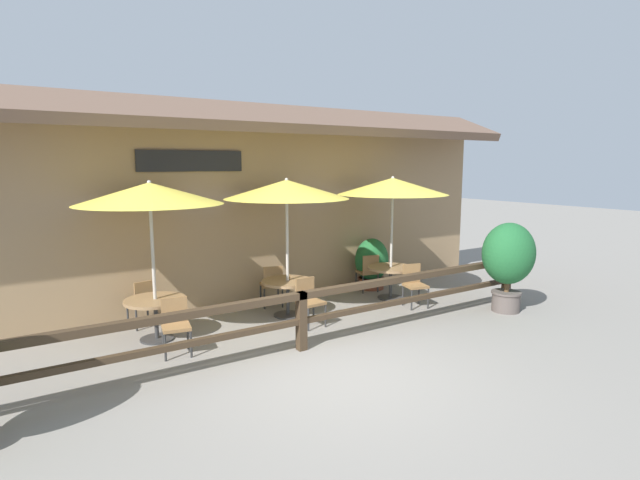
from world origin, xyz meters
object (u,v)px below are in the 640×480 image
at_px(chair_far_streetside, 414,283).
at_px(potted_plant_corner_fern, 372,263).
at_px(chair_middle_streetside, 309,299).
at_px(chair_middle_wallside, 272,283).
at_px(chair_near_streetside, 176,323).
at_px(patio_umbrella_far, 393,186).
at_px(patio_umbrella_middle, 287,189).
at_px(dining_table_middle, 288,287).
at_px(dining_table_far, 391,273).
at_px(patio_umbrella_near, 150,194).
at_px(potted_plant_tall_tropical, 508,258).
at_px(chair_far_wallside, 368,271).
at_px(dining_table_near, 155,307).
at_px(chair_near_wallside, 143,301).

bearing_deg(chair_far_streetside, potted_plant_corner_fern, 97.49).
height_order(chair_middle_streetside, chair_middle_wallside, same).
relative_size(chair_near_streetside, patio_umbrella_far, 0.33).
height_order(chair_near_streetside, patio_umbrella_middle, patio_umbrella_middle).
distance_m(dining_table_middle, chair_far_streetside, 2.67).
distance_m(chair_near_streetside, chair_far_streetside, 4.96).
xyz_separation_m(chair_near_streetside, chair_middle_streetside, (2.46, 0.03, 0.00)).
distance_m(chair_middle_streetside, potted_plant_corner_fern, 3.11).
bearing_deg(patio_umbrella_middle, chair_near_streetside, -162.59).
height_order(chair_near_streetside, dining_table_far, chair_near_streetside).
distance_m(patio_umbrella_near, potted_plant_tall_tropical, 6.86).
xyz_separation_m(chair_middle_wallside, chair_far_wallside, (2.45, -0.12, 0.00)).
bearing_deg(chair_middle_wallside, chair_far_streetside, 162.39).
distance_m(patio_umbrella_middle, chair_middle_wallside, 2.10).
relative_size(dining_table_near, dining_table_far, 1.00).
bearing_deg(dining_table_far, patio_umbrella_middle, 177.17).
bearing_deg(potted_plant_corner_fern, chair_near_streetside, -163.18).
bearing_deg(chair_far_streetside, chair_far_wallside, 106.38).
bearing_deg(dining_table_middle, chair_far_streetside, -18.76).
xyz_separation_m(dining_table_far, chair_far_wallside, (-0.04, 0.73, -0.07)).
relative_size(dining_table_middle, potted_plant_tall_tropical, 0.56).
relative_size(dining_table_near, chair_near_streetside, 1.16).
xyz_separation_m(chair_near_wallside, dining_table_far, (5.06, -0.97, 0.07)).
height_order(chair_near_wallside, chair_far_wallside, same).
distance_m(dining_table_near, chair_far_streetside, 5.13).
bearing_deg(chair_far_wallside, dining_table_near, 19.16).
xyz_separation_m(dining_table_middle, chair_middle_streetside, (0.03, -0.73, -0.07)).
distance_m(chair_near_streetside, patio_umbrella_far, 5.38).
xyz_separation_m(patio_umbrella_far, dining_table_far, (0.00, -0.00, -1.90)).
height_order(chair_middle_wallside, chair_far_wallside, same).
bearing_deg(chair_middle_wallside, dining_table_middle, 101.88).
bearing_deg(chair_far_streetside, chair_middle_wallside, 162.17).
xyz_separation_m(patio_umbrella_near, potted_plant_corner_fern, (5.26, 0.76, -1.85)).
bearing_deg(chair_middle_streetside, patio_umbrella_middle, 89.60).
xyz_separation_m(chair_middle_streetside, patio_umbrella_far, (2.50, 0.60, 1.97)).
bearing_deg(chair_far_wallside, chair_middle_streetside, 41.26).
xyz_separation_m(patio_umbrella_middle, dining_table_middle, (0.00, -0.00, -1.90)).
relative_size(chair_near_wallside, potted_plant_corner_fern, 0.73).
bearing_deg(patio_umbrella_middle, chair_far_streetside, -18.76).
bearing_deg(dining_table_far, chair_far_streetside, -89.86).
relative_size(dining_table_far, chair_far_streetside, 1.16).
bearing_deg(dining_table_near, dining_table_middle, -0.90).
xyz_separation_m(potted_plant_tall_tropical, potted_plant_corner_fern, (-1.10, 2.94, -0.48)).
distance_m(dining_table_middle, chair_middle_wallside, 0.74).
height_order(patio_umbrella_near, chair_near_streetside, patio_umbrella_near).
distance_m(chair_middle_streetside, potted_plant_tall_tropical, 4.10).
distance_m(patio_umbrella_near, dining_table_middle, 3.15).
distance_m(chair_near_wallside, chair_middle_streetside, 3.01).
height_order(patio_umbrella_far, dining_table_far, patio_umbrella_far).
xyz_separation_m(patio_umbrella_near, chair_far_streetside, (5.05, -0.90, -1.97)).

